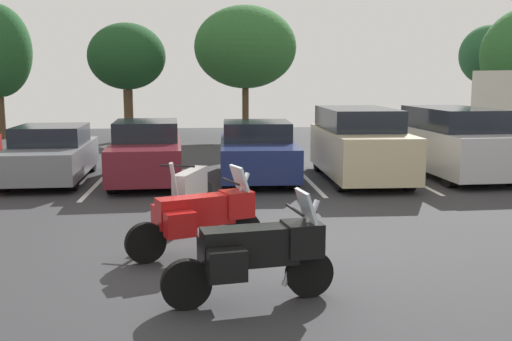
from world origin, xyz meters
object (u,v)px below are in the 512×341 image
motorcycle_second (256,252)px  car_navy (257,151)px  motorcycle_third (190,193)px  car_silver (453,142)px  car_champagne (360,144)px  car_maroon (147,153)px  car_grey (51,154)px  motorcycle_touring (200,216)px

motorcycle_second → car_navy: car_navy is taller
motorcycle_third → car_silver: (7.03, 4.87, 0.34)m
car_champagne → car_maroon: bearing=177.7°
motorcycle_third → car_champagne: car_champagne is taller
car_maroon → car_grey: bearing=173.1°
motorcycle_second → car_maroon: car_maroon is taller
car_maroon → motorcycle_second: bearing=-76.2°
car_maroon → car_silver: car_silver is taller
motorcycle_touring → car_champagne: (4.14, 6.41, 0.32)m
motorcycle_touring → car_navy: (1.46, 6.74, 0.11)m
car_grey → car_silver: (10.77, -0.20, 0.24)m
car_grey → car_silver: size_ratio=0.91×
car_maroon → car_navy: 2.89m
motorcycle_touring → car_navy: car_navy is taller
car_grey → car_silver: 10.77m
car_grey → motorcycle_third: bearing=-53.6°
motorcycle_touring → car_champagne: size_ratio=0.46×
motorcycle_third → car_grey: 6.30m
car_maroon → car_navy: size_ratio=1.00×
motorcycle_touring → motorcycle_second: bearing=-71.0°
motorcycle_second → car_navy: bearing=84.9°
car_navy → motorcycle_touring: bearing=-102.2°
motorcycle_touring → car_grey: (-3.93, 6.94, 0.07)m
motorcycle_third → car_champagne: 6.29m
motorcycle_touring → car_grey: 7.98m
car_grey → car_maroon: car_maroon is taller
motorcycle_second → motorcycle_third: motorcycle_second is taller
motorcycle_touring → motorcycle_second: size_ratio=0.97×
motorcycle_third → motorcycle_second: bearing=-77.2°
car_navy → motorcycle_second: bearing=-95.1°
motorcycle_touring → car_grey: size_ratio=0.48×
car_grey → car_silver: car_silver is taller
motorcycle_touring → car_maroon: (-1.43, 6.64, 0.13)m
motorcycle_touring → motorcycle_third: bearing=96.0°
car_maroon → car_champagne: size_ratio=0.98×
car_navy → car_silver: bearing=-0.0°
motorcycle_touring → car_grey: car_grey is taller
motorcycle_third → car_maroon: (-1.24, 4.76, 0.15)m
car_champagne → motorcycle_second: bearing=-112.5°
car_silver → car_grey: bearing=178.9°
motorcycle_touring → car_navy: bearing=77.8°
motorcycle_touring → car_champagne: car_champagne is taller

